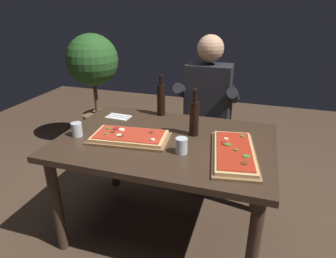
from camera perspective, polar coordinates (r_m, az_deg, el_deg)
name	(u,v)px	position (r m, az deg, el deg)	size (l,w,h in m)	color
ground_plane	(166,227)	(2.38, -0.38, -18.17)	(6.40, 6.40, 0.00)	#4C3828
dining_table	(166,152)	(2.01, -0.43, -4.33)	(1.40, 0.96, 0.74)	#3D2B1E
pizza_rectangular_front	(130,137)	(1.97, -7.36, -1.50)	(0.54, 0.33, 0.05)	brown
pizza_rectangular_left	(234,153)	(1.80, 12.46, -4.43)	(0.34, 0.60, 0.05)	olive
wine_bottle_dark	(161,99)	(2.34, -1.34, 5.69)	(0.07, 0.07, 0.32)	black
oil_bottle_amber	(194,117)	(1.99, 5.02, 2.28)	(0.06, 0.06, 0.32)	black
tumbler_near_camera	(181,147)	(1.78, 2.59, -3.37)	(0.07, 0.07, 0.10)	silver
tumbler_far_side	(77,130)	(2.09, -17.00, -0.22)	(0.07, 0.07, 0.09)	silver
napkin_cutlery_set	(118,117)	(2.36, -9.45, 2.30)	(0.19, 0.12, 0.01)	white
diner_chair	(207,128)	(2.81, 7.55, 0.25)	(0.44, 0.44, 0.87)	black
seated_diner	(206,106)	(2.61, 7.36, 4.43)	(0.53, 0.41, 1.33)	#23232D
potted_plant_corner	(94,75)	(3.45, -14.00, 10.04)	(0.56, 0.56, 1.26)	#846042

